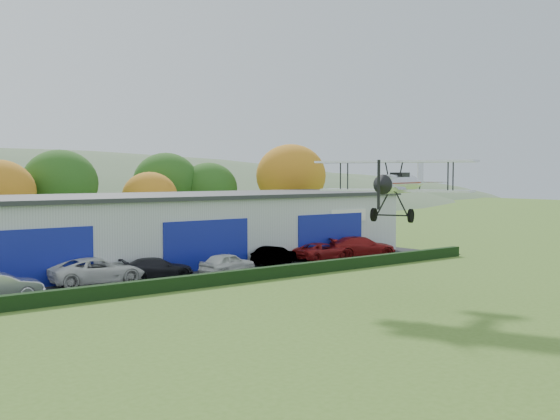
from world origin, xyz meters
TOP-DOWN VIEW (x-y plane):
  - ground at (0.00, 0.00)m, footprint 300.00×300.00m
  - apron at (3.00, 21.00)m, footprint 48.00×9.00m
  - hedge at (3.00, 16.20)m, footprint 46.00×0.60m
  - hangar at (5.00, 27.98)m, footprint 40.60×12.60m
  - tree_belt at (0.85, 40.62)m, footprint 75.70×13.22m
  - car_1 at (-9.95, 19.31)m, footprint 4.67×2.18m
  - car_2 at (-3.61, 21.06)m, footprint 6.03×3.04m
  - car_3 at (0.30, 20.59)m, footprint 5.05×2.95m
  - car_4 at (5.02, 19.43)m, footprint 4.54×2.59m
  - car_5 at (10.60, 21.38)m, footprint 4.39×2.63m
  - car_6 at (15.14, 21.00)m, footprint 5.06×2.55m
  - car_7 at (19.18, 20.52)m, footprint 6.17×4.47m
  - biplane at (6.98, 5.76)m, footprint 7.61×8.44m

SIDE VIEW (x-z plane):
  - ground at x=0.00m, z-range 0.00..0.00m
  - apron at x=3.00m, z-range 0.00..0.05m
  - hedge at x=3.00m, z-range 0.00..0.80m
  - car_5 at x=10.60m, z-range 0.05..1.42m
  - car_6 at x=15.14m, z-range 0.05..1.42m
  - car_3 at x=0.30m, z-range 0.05..1.42m
  - car_4 at x=5.02m, z-range 0.05..1.51m
  - car_1 at x=-9.95m, z-range 0.05..1.53m
  - car_2 at x=-3.61m, z-range 0.05..1.69m
  - car_7 at x=19.18m, z-range 0.05..1.71m
  - hangar at x=5.00m, z-range 0.01..5.31m
  - tree_belt at x=0.85m, z-range 0.55..10.67m
  - biplane at x=6.98m, z-range 4.84..8.06m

